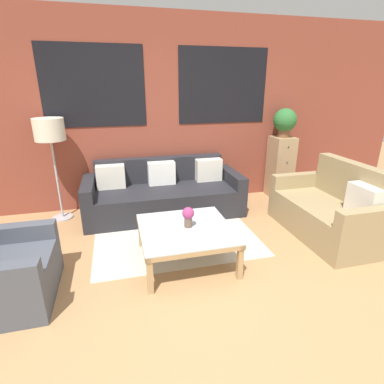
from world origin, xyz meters
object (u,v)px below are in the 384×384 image
at_px(couch_dark, 164,194).
at_px(potted_plant, 285,121).
at_px(drawer_cabinet, 280,167).
at_px(coffee_table, 186,232).
at_px(floor_lamp, 50,134).
at_px(settee_vintage, 330,211).
at_px(flower_vase, 188,216).

relative_size(couch_dark, potted_plant, 4.97).
bearing_deg(drawer_cabinet, coffee_table, -141.58).
xyz_separation_m(coffee_table, floor_lamp, (-1.47, 1.53, 0.87)).
height_order(coffee_table, drawer_cabinet, drawer_cabinet).
bearing_deg(couch_dark, drawer_cabinet, 6.22).
distance_m(settee_vintage, potted_plant, 1.73).
relative_size(couch_dark, flower_vase, 10.24).
distance_m(potted_plant, flower_vase, 2.65).
xyz_separation_m(settee_vintage, potted_plant, (0.10, 1.44, 0.96)).
bearing_deg(coffee_table, drawer_cabinet, 38.42).
xyz_separation_m(couch_dark, drawer_cabinet, (2.03, 0.22, 0.23)).
distance_m(floor_lamp, flower_vase, 2.24).
xyz_separation_m(couch_dark, flower_vase, (0.04, -1.36, 0.25)).
bearing_deg(floor_lamp, couch_dark, -6.02).
xyz_separation_m(floor_lamp, flower_vase, (1.50, -1.51, -0.69)).
xyz_separation_m(coffee_table, drawer_cabinet, (2.02, 1.60, 0.16)).
height_order(floor_lamp, flower_vase, floor_lamp).
bearing_deg(drawer_cabinet, settee_vintage, -93.88).
relative_size(couch_dark, settee_vintage, 1.53).
relative_size(coffee_table, floor_lamp, 0.68).
bearing_deg(couch_dark, floor_lamp, 173.98).
bearing_deg(floor_lamp, potted_plant, 1.10).
xyz_separation_m(potted_plant, flower_vase, (-1.99, -1.58, -0.74)).
bearing_deg(flower_vase, coffee_table, -148.38).
height_order(potted_plant, flower_vase, potted_plant).
relative_size(coffee_table, flower_vase, 4.34).
height_order(couch_dark, drawer_cabinet, drawer_cabinet).
height_order(floor_lamp, potted_plant, potted_plant).
xyz_separation_m(coffee_table, potted_plant, (2.02, 1.60, 0.92)).
bearing_deg(coffee_table, floor_lamp, 133.81).
bearing_deg(coffee_table, settee_vintage, 4.94).
bearing_deg(potted_plant, couch_dark, -173.78).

